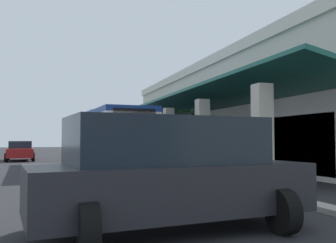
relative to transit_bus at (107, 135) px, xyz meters
name	(u,v)px	position (x,y,z in m)	size (l,w,h in m)	color
ground	(225,164)	(-0.68, 7.83, -1.85)	(120.00, 120.00, 0.00)	#262628
curb_strip	(142,163)	(-2.35, 2.64, -1.79)	(37.04, 0.50, 0.12)	#9E998E
plaza_building	(269,114)	(-2.35, 12.26, 1.61)	(31.17, 14.89, 6.92)	beige
transit_bus	(107,135)	(0.00, 0.00, 0.00)	(11.35, 3.28, 3.34)	navy
parked_sedan_red	(20,151)	(-8.74, -5.22, -1.10)	(4.49, 2.17, 1.47)	maroon
parked_suv_charcoal	(168,172)	(15.33, -1.26, -0.84)	(3.05, 4.98, 1.97)	#232328
pedestrian	(201,160)	(10.53, 1.40, -0.92)	(0.52, 0.51, 1.66)	navy
potted_palm	(190,155)	(2.50, 4.15, -1.09)	(1.60, 1.56, 3.24)	brown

